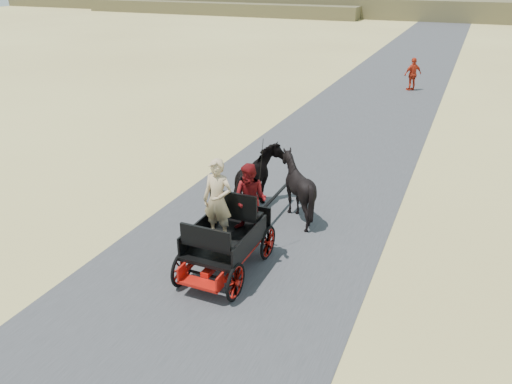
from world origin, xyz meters
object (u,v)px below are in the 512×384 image
at_px(pedestrian, 413,74).
at_px(carriage, 227,255).
at_px(horse_left, 258,181).
at_px(horse_right, 297,187).

bearing_deg(pedestrian, carriage, 43.38).
distance_m(carriage, pedestrian, 19.58).
relative_size(carriage, pedestrian, 1.39).
bearing_deg(horse_left, horse_right, -180.00).
relative_size(horse_left, pedestrian, 1.16).
bearing_deg(pedestrian, horse_right, 44.59).
relative_size(horse_left, horse_right, 1.18).
bearing_deg(carriage, horse_right, 79.61).
height_order(horse_left, horse_right, horse_right).
relative_size(horse_right, pedestrian, 0.98).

